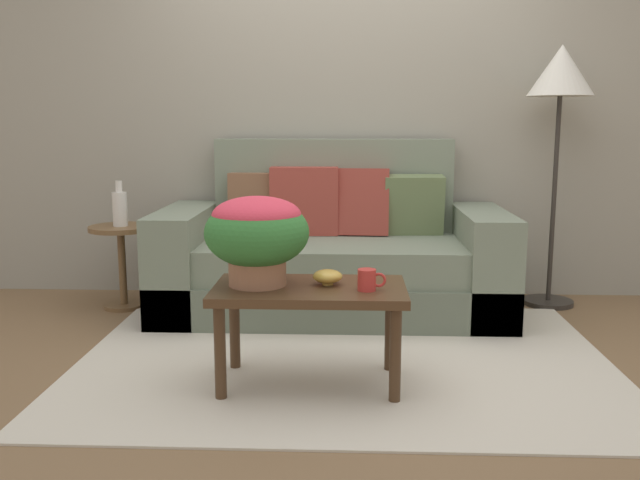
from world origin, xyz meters
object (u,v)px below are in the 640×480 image
(couch, at_px, (332,258))
(coffee_table, at_px, (310,301))
(table_vase, at_px, (120,208))
(coffee_mug, at_px, (368,280))
(snack_bowl, at_px, (328,277))
(floor_lamp, at_px, (560,87))
(potted_plant, at_px, (257,232))
(side_table, at_px, (122,251))

(couch, relative_size, coffee_table, 2.48)
(table_vase, bearing_deg, coffee_mug, -41.14)
(snack_bowl, distance_m, table_vase, 1.80)
(snack_bowl, bearing_deg, table_vase, 137.58)
(couch, xyz_separation_m, coffee_mug, (0.18, -1.31, 0.17))
(couch, bearing_deg, floor_lamp, 7.72)
(floor_lamp, height_order, table_vase, floor_lamp)
(floor_lamp, bearing_deg, coffee_mug, -128.71)
(potted_plant, bearing_deg, snack_bowl, 3.06)
(table_vase, bearing_deg, coffee_table, -44.93)
(snack_bowl, height_order, table_vase, table_vase)
(snack_bowl, xyz_separation_m, table_vase, (-1.32, 1.21, 0.15))
(floor_lamp, relative_size, potted_plant, 3.54)
(couch, height_order, potted_plant, couch)
(couch, distance_m, table_vase, 1.35)
(snack_bowl, bearing_deg, coffee_table, -157.10)
(floor_lamp, xyz_separation_m, coffee_mug, (-1.20, -1.50, -0.87))
(couch, height_order, floor_lamp, floor_lamp)
(side_table, distance_m, floor_lamp, 2.90)
(coffee_table, height_order, table_vase, table_vase)
(coffee_mug, height_order, table_vase, table_vase)
(side_table, height_order, potted_plant, potted_plant)
(coffee_table, relative_size, snack_bowl, 6.39)
(couch, xyz_separation_m, floor_lamp, (1.39, 0.19, 1.04))
(floor_lamp, distance_m, coffee_mug, 2.11)
(coffee_mug, xyz_separation_m, snack_bowl, (-0.17, 0.10, -0.01))
(coffee_table, bearing_deg, coffee_mug, -14.61)
(side_table, relative_size, floor_lamp, 0.32)
(couch, relative_size, coffee_mug, 17.06)
(coffee_mug, bearing_deg, floor_lamp, 51.29)
(potted_plant, distance_m, snack_bowl, 0.37)
(coffee_mug, bearing_deg, couch, 97.94)
(coffee_table, relative_size, floor_lamp, 0.52)
(coffee_mug, height_order, snack_bowl, coffee_mug)
(side_table, distance_m, table_vase, 0.28)
(side_table, height_order, coffee_mug, coffee_mug)
(snack_bowl, bearing_deg, potted_plant, -176.94)
(coffee_table, relative_size, coffee_mug, 6.87)
(couch, height_order, side_table, couch)
(couch, distance_m, snack_bowl, 1.23)
(floor_lamp, xyz_separation_m, table_vase, (-2.70, -0.20, -0.74))
(coffee_mug, distance_m, table_vase, 1.99)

